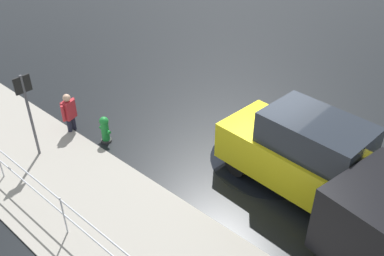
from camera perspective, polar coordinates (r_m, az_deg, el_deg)
The scene contains 7 objects.
ground_plane at distance 11.72m, azimuth 8.75°, elevation -3.84°, with size 60.00×60.00×0.00m, color black.
kerb_strip at distance 9.36m, azimuth -6.58°, elevation -15.57°, with size 24.00×3.20×0.04m, color gray.
moving_hatchback at distance 10.34m, azimuth 14.63°, elevation -3.32°, with size 4.01×1.96×2.06m.
fire_hydrant at distance 12.19m, azimuth -11.53°, elevation -0.19°, with size 0.42×0.31×0.80m.
pedestrian at distance 12.74m, azimuth -16.09°, elevation 2.21°, with size 0.33×0.55×1.22m.
sign_post at distance 11.56m, azimuth -21.08°, elevation 2.93°, with size 0.07×0.44×2.40m.
puddle_patch at distance 11.69m, azimuth 10.26°, elevation -4.09°, with size 3.18×3.18×0.01m, color black.
Camera 1 is at (-4.80, 7.99, 7.10)m, focal length 40.00 mm.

